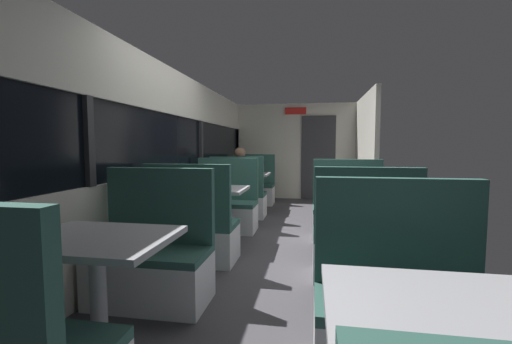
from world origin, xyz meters
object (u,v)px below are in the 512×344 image
Objects in this scene: dining_table_near_window at (97,252)px; dining_table_front_aisle at (458,337)px; dining_table_mid_window at (211,195)px; bench_far_window_facing_end at (239,199)px; bench_far_window_facing_entry at (253,189)px; dining_table_rear_aisle at (355,202)px; bench_mid_window_facing_end at (193,233)px; dining_table_far_window at (246,178)px; bench_rear_aisle_facing_entry at (348,216)px; bench_front_aisle_facing_entry at (401,319)px; bench_mid_window_facing_entry at (225,209)px; bench_rear_aisle_facing_end at (364,246)px; seated_passenger at (240,187)px; bench_near_window_facing_entry at (152,262)px.

dining_table_near_window and dining_table_front_aisle have the same top height.
bench_far_window_facing_end is at bearing 90.00° from dining_table_mid_window.
bench_far_window_facing_entry reaches higher than dining_table_rear_aisle.
dining_table_far_window is (0.00, 3.04, 0.31)m from bench_mid_window_facing_end.
bench_rear_aisle_facing_entry is (1.79, -1.14, 0.00)m from bench_far_window_facing_end.
bench_rear_aisle_facing_entry is (1.79, 0.50, -0.31)m from dining_table_mid_window.
dining_table_front_aisle is at bearing -90.00° from bench_front_aisle_facing_entry.
bench_mid_window_facing_entry is 1.00× the size of bench_rear_aisle_facing_end.
bench_front_aisle_facing_entry reaches higher than dining_table_front_aisle.
bench_far_window_facing_entry is at bearing 118.94° from dining_table_rear_aisle.
bench_far_window_facing_entry is at bearing 108.74° from bench_front_aisle_facing_entry.
bench_rear_aisle_facing_entry is at bearing 57.75° from dining_table_near_window.
bench_mid_window_facing_end is (0.00, -0.70, -0.31)m from dining_table_mid_window.
dining_table_mid_window is at bearing 173.62° from dining_table_rear_aisle.
bench_rear_aisle_facing_end is at bearing -55.56° from seated_passenger.
bench_far_window_facing_end is at bearing -90.00° from dining_table_far_window.
dining_table_far_window is at bearing -90.00° from bench_far_window_facing_entry.
dining_table_near_window and dining_table_rear_aisle have the same top height.
bench_far_window_facing_end and bench_front_aisle_facing_entry have the same top height.
dining_table_far_window is at bearing 90.00° from dining_table_mid_window.
dining_table_near_window is at bearing -90.00° from bench_far_window_facing_end.
bench_rear_aisle_facing_entry reaches higher than dining_table_rear_aisle.
seated_passenger reaches higher than bench_far_window_facing_end.
bench_mid_window_facing_end is 1.22× the size of dining_table_rear_aisle.
bench_front_aisle_facing_entry is at bearing -90.00° from bench_rear_aisle_facing_entry.
dining_table_rear_aisle is at bearing -46.87° from seated_passenger.
bench_mid_window_facing_entry is at bearing -90.00° from bench_far_window_facing_entry.
bench_mid_window_facing_end is at bearing 90.00° from bench_near_window_facing_entry.
bench_rear_aisle_facing_end is (1.79, -3.24, -0.31)m from dining_table_far_window.
seated_passenger reaches higher than bench_near_window_facing_entry.
bench_far_window_facing_entry is (0.00, 3.74, 0.00)m from bench_mid_window_facing_end.
bench_mid_window_facing_end is at bearing -164.41° from dining_table_rear_aisle.
dining_table_front_aisle is at bearing -71.26° from dining_table_far_window.
bench_near_window_facing_entry is at bearing 90.00° from dining_table_near_window.
dining_table_front_aisle is at bearing -68.64° from bench_far_window_facing_end.
bench_mid_window_facing_end is at bearing -90.00° from seated_passenger.
bench_rear_aisle_facing_entry is at bearing 33.81° from bench_mid_window_facing_end.
dining_table_far_window is 0.82× the size of bench_front_aisle_facing_entry.
bench_far_window_facing_entry is at bearing 90.00° from bench_far_window_facing_end.
bench_front_aisle_facing_entry is 1.00× the size of bench_rear_aisle_facing_end.
dining_table_near_window is 4.68m from dining_table_far_window.
bench_near_window_facing_entry reaches higher than dining_table_rear_aisle.
bench_mid_window_facing_entry reaches higher than dining_table_near_window.
dining_table_near_window is at bearing -129.94° from dining_table_rear_aisle.
dining_table_front_aisle is 1.00× the size of dining_table_rear_aisle.
dining_table_far_window is 0.77m from bench_far_window_facing_entry.
dining_table_rear_aisle is (1.79, 1.44, 0.31)m from bench_near_window_facing_entry.
bench_far_window_facing_entry is at bearing 90.00° from dining_table_far_window.
dining_table_front_aisle is 3.45m from bench_rear_aisle_facing_entry.
dining_table_front_aisle is at bearing -90.00° from bench_rear_aisle_facing_end.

